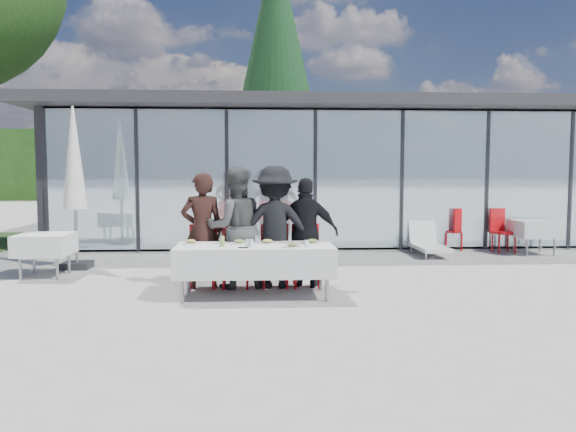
{
  "coord_description": "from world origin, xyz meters",
  "views": [
    {
      "loc": [
        -0.29,
        -8.36,
        1.81
      ],
      "look_at": [
        0.26,
        1.2,
        1.04
      ],
      "focal_mm": 35.0,
      "sensor_mm": 36.0,
      "label": 1
    }
  ],
  "objects_px": {
    "diner_chair_d": "(306,252)",
    "plate_a": "(191,242)",
    "diner_c": "(275,227)",
    "market_umbrella": "(74,167)",
    "spare_chair_b": "(455,227)",
    "folded_eyeglasses": "(243,248)",
    "diner_chair_b": "(236,252)",
    "spare_table_left": "(45,245)",
    "diner_b": "(235,228)",
    "diner_chair_c": "(275,252)",
    "diner_d": "(306,233)",
    "spare_table_right": "(534,229)",
    "lounger": "(427,243)",
    "juice_bottle": "(222,241)",
    "plate_d": "(312,242)",
    "diner_chair_a": "(203,253)",
    "spare_chair_a": "(501,228)",
    "diner_a": "(202,231)",
    "plate_extra": "(293,246)",
    "conifer_tree": "(276,59)",
    "plate_b": "(239,242)",
    "plate_c": "(267,242)",
    "dining_table": "(255,260)"
  },
  "relations": [
    {
      "from": "conifer_tree",
      "to": "diner_c",
      "type": "bearing_deg",
      "value": -92.21
    },
    {
      "from": "diner_chair_d",
      "to": "plate_a",
      "type": "relative_size",
      "value": 3.42
    },
    {
      "from": "spare_chair_b",
      "to": "conifer_tree",
      "type": "relative_size",
      "value": 0.09
    },
    {
      "from": "lounger",
      "to": "plate_d",
      "type": "bearing_deg",
      "value": -127.59
    },
    {
      "from": "spare_table_left",
      "to": "conifer_tree",
      "type": "distance_m",
      "value": 13.55
    },
    {
      "from": "spare_table_left",
      "to": "diner_chair_c",
      "type": "bearing_deg",
      "value": -14.24
    },
    {
      "from": "diner_chair_b",
      "to": "lounger",
      "type": "xyz_separation_m",
      "value": [
        4.05,
        3.16,
        -0.28
      ]
    },
    {
      "from": "spare_table_left",
      "to": "lounger",
      "type": "height_order",
      "value": "spare_table_left"
    },
    {
      "from": "spare_chair_b",
      "to": "folded_eyeglasses",
      "type": "bearing_deg",
      "value": -134.83
    },
    {
      "from": "plate_b",
      "to": "conifer_tree",
      "type": "xyz_separation_m",
      "value": [
        1.03,
        13.2,
        5.21
      ]
    },
    {
      "from": "diner_d",
      "to": "spare_chair_b",
      "type": "bearing_deg",
      "value": -121.06
    },
    {
      "from": "folded_eyeglasses",
      "to": "plate_d",
      "type": "bearing_deg",
      "value": 24.05
    },
    {
      "from": "dining_table",
      "to": "market_umbrella",
      "type": "relative_size",
      "value": 0.75
    },
    {
      "from": "spare_table_left",
      "to": "spare_table_right",
      "type": "height_order",
      "value": "same"
    },
    {
      "from": "plate_b",
      "to": "juice_bottle",
      "type": "distance_m",
      "value": 0.36
    },
    {
      "from": "diner_c",
      "to": "market_umbrella",
      "type": "xyz_separation_m",
      "value": [
        -3.64,
        1.91,
        0.95
      ]
    },
    {
      "from": "diner_chair_b",
      "to": "spare_chair_a",
      "type": "height_order",
      "value": "same"
    },
    {
      "from": "juice_bottle",
      "to": "spare_table_left",
      "type": "distance_m",
      "value": 3.66
    },
    {
      "from": "plate_c",
      "to": "folded_eyeglasses",
      "type": "bearing_deg",
      "value": -127.13
    },
    {
      "from": "spare_table_right",
      "to": "lounger",
      "type": "bearing_deg",
      "value": 178.34
    },
    {
      "from": "diner_chair_b",
      "to": "plate_c",
      "type": "distance_m",
      "value": 0.81
    },
    {
      "from": "plate_a",
      "to": "diner_chair_b",
      "type": "bearing_deg",
      "value": 41.14
    },
    {
      "from": "spare_table_left",
      "to": "spare_chair_a",
      "type": "relative_size",
      "value": 0.88
    },
    {
      "from": "diner_b",
      "to": "dining_table",
      "type": "bearing_deg",
      "value": 104.24
    },
    {
      "from": "diner_chair_a",
      "to": "plate_a",
      "type": "height_order",
      "value": "diner_chair_a"
    },
    {
      "from": "diner_chair_c",
      "to": "diner_d",
      "type": "bearing_deg",
      "value": -11.14
    },
    {
      "from": "diner_chair_a",
      "to": "diner_chair_b",
      "type": "height_order",
      "value": "same"
    },
    {
      "from": "plate_d",
      "to": "lounger",
      "type": "distance_m",
      "value": 4.79
    },
    {
      "from": "lounger",
      "to": "conifer_tree",
      "type": "bearing_deg",
      "value": 107.32
    },
    {
      "from": "folded_eyeglasses",
      "to": "spare_chair_a",
      "type": "height_order",
      "value": "spare_chair_a"
    },
    {
      "from": "diner_chair_c",
      "to": "spare_table_right",
      "type": "relative_size",
      "value": 1.13
    },
    {
      "from": "diner_a",
      "to": "plate_d",
      "type": "height_order",
      "value": "diner_a"
    },
    {
      "from": "diner_a",
      "to": "diner_chair_a",
      "type": "height_order",
      "value": "diner_a"
    },
    {
      "from": "folded_eyeglasses",
      "to": "spare_chair_a",
      "type": "bearing_deg",
      "value": 38.45
    },
    {
      "from": "diner_c",
      "to": "lounger",
      "type": "height_order",
      "value": "diner_c"
    },
    {
      "from": "diner_chair_b",
      "to": "folded_eyeglasses",
      "type": "bearing_deg",
      "value": -82.54
    },
    {
      "from": "diner_chair_d",
      "to": "market_umbrella",
      "type": "xyz_separation_m",
      "value": [
        -4.12,
        1.81,
        1.35
      ]
    },
    {
      "from": "dining_table",
      "to": "plate_extra",
      "type": "height_order",
      "value": "plate_extra"
    },
    {
      "from": "spare_table_left",
      "to": "diner_b",
      "type": "bearing_deg",
      "value": -18.28
    },
    {
      "from": "diner_b",
      "to": "diner_chair_d",
      "type": "height_order",
      "value": "diner_b"
    },
    {
      "from": "diner_a",
      "to": "plate_extra",
      "type": "xyz_separation_m",
      "value": [
        1.34,
        -0.92,
        -0.12
      ]
    },
    {
      "from": "diner_a",
      "to": "juice_bottle",
      "type": "xyz_separation_m",
      "value": [
        0.35,
        -0.78,
        -0.07
      ]
    },
    {
      "from": "spare_table_left",
      "to": "diner_chair_d",
      "type": "bearing_deg",
      "value": -12.71
    },
    {
      "from": "diner_a",
      "to": "diner_c",
      "type": "bearing_deg",
      "value": 171.1
    },
    {
      "from": "diner_b",
      "to": "diner_chair_c",
      "type": "relative_size",
      "value": 1.92
    },
    {
      "from": "lounger",
      "to": "diner_c",
      "type": "bearing_deg",
      "value": -136.52
    },
    {
      "from": "diner_chair_d",
      "to": "conifer_tree",
      "type": "relative_size",
      "value": 0.09
    },
    {
      "from": "diner_chair_b",
      "to": "diner_chair_d",
      "type": "xyz_separation_m",
      "value": [
        1.1,
        0.0,
        0.0
      ]
    },
    {
      "from": "diner_chair_a",
      "to": "diner_c",
      "type": "distance_m",
      "value": 1.2
    },
    {
      "from": "plate_a",
      "to": "spare_chair_b",
      "type": "bearing_deg",
      "value": 37.62
    }
  ]
}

